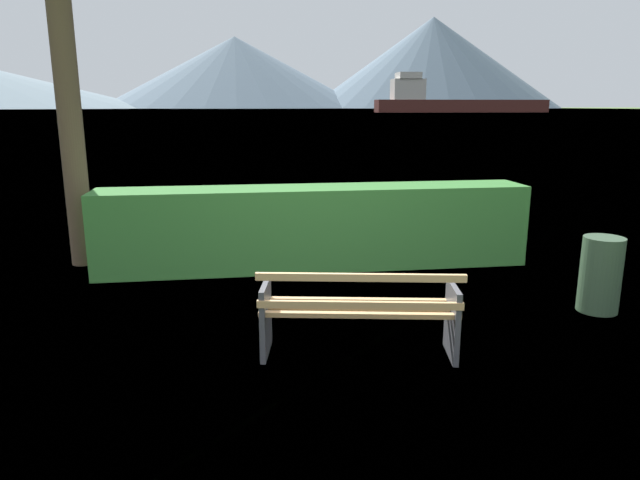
{
  "coord_description": "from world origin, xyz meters",
  "views": [
    {
      "loc": [
        -1.06,
        -4.84,
        2.26
      ],
      "look_at": [
        0.0,
        2.48,
        0.51
      ],
      "focal_mm": 31.98,
      "sensor_mm": 36.0,
      "label": 1
    }
  ],
  "objects": [
    {
      "name": "hedge_row",
      "position": [
        0.0,
        3.0,
        0.57
      ],
      "size": [
        6.04,
        0.81,
        1.15
      ],
      "primitive_type": "cube",
      "color": "#387A33",
      "rests_on": "ground_plane"
    },
    {
      "name": "distant_hills",
      "position": [
        -16.72,
        563.66,
        33.06
      ],
      "size": [
        737.57,
        356.82,
        86.91
      ],
      "color": "slate",
      "rests_on": "ground_plane"
    },
    {
      "name": "cargo_ship_large",
      "position": [
        71.9,
        189.08,
        3.71
      ],
      "size": [
        60.26,
        9.89,
        13.25
      ],
      "color": "#471E19",
      "rests_on": "water_surface"
    },
    {
      "name": "trash_bin",
      "position": [
        2.9,
        0.73,
        0.42
      ],
      "size": [
        0.44,
        0.44,
        0.85
      ],
      "primitive_type": "cylinder",
      "color": "#385138",
      "rests_on": "ground_plane"
    },
    {
      "name": "ground_plane",
      "position": [
        0.0,
        0.0,
        0.0
      ],
      "size": [
        1400.0,
        1400.0,
        0.0
      ],
      "primitive_type": "plane",
      "color": "#567A38"
    },
    {
      "name": "water_surface",
      "position": [
        0.0,
        307.29,
        0.0
      ],
      "size": [
        620.0,
        620.0,
        0.0
      ],
      "primitive_type": "plane",
      "color": "#6B8EA3",
      "rests_on": "ground_plane"
    },
    {
      "name": "park_bench",
      "position": [
        -0.01,
        -0.06,
        0.43
      ],
      "size": [
        1.86,
        0.87,
        0.87
      ],
      "color": "tan",
      "rests_on": "ground_plane"
    }
  ]
}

